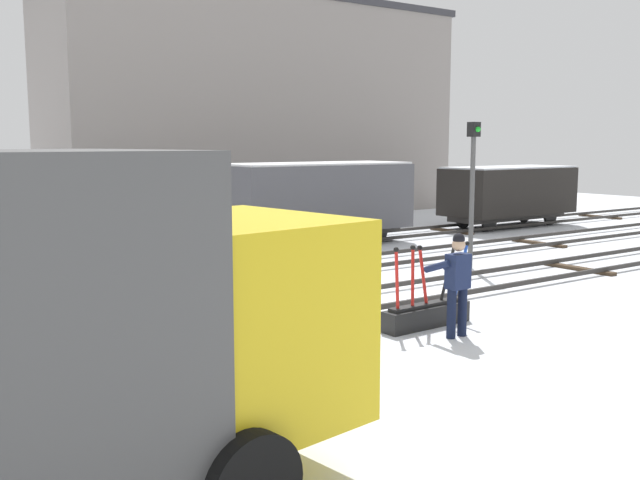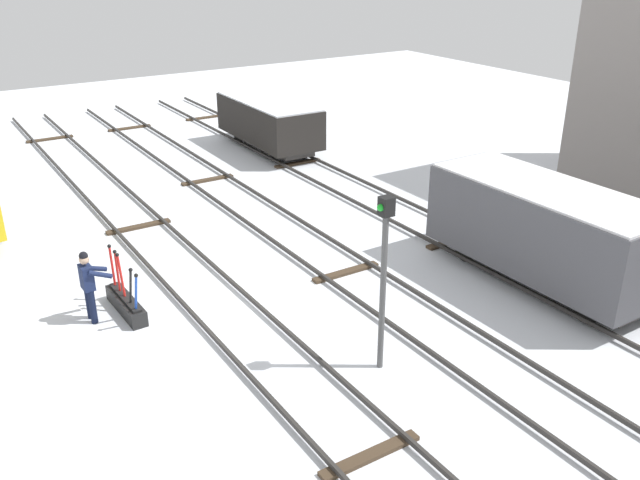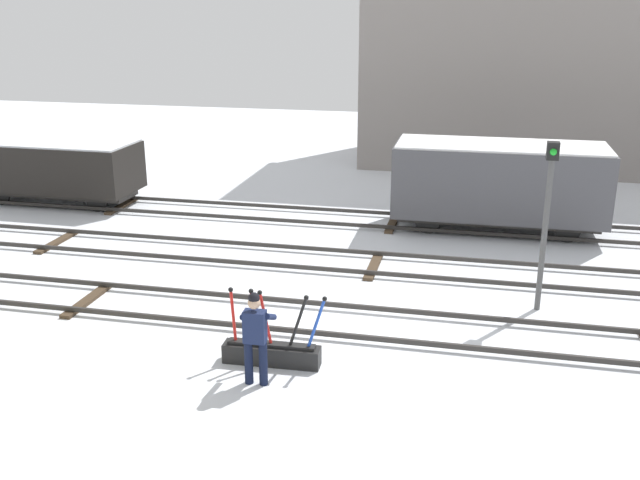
% 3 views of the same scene
% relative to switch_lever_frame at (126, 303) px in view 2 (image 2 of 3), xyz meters
% --- Properties ---
extents(ground_plane, '(60.00, 60.00, 0.00)m').
position_rel_switch_lever_frame_xyz_m(ground_plane, '(1.07, 1.89, -0.25)').
color(ground_plane, silver).
extents(track_main_line, '(44.00, 1.94, 0.18)m').
position_rel_switch_lever_frame_xyz_m(track_main_line, '(1.07, 1.89, -0.14)').
color(track_main_line, '#2D2B28').
rests_on(track_main_line, ground_plane).
extents(track_siding_near, '(44.00, 1.94, 0.18)m').
position_rel_switch_lever_frame_xyz_m(track_siding_near, '(1.07, 5.42, -0.14)').
color(track_siding_near, '#2D2B28').
rests_on(track_siding_near, ground_plane).
extents(track_siding_far, '(44.00, 1.94, 0.18)m').
position_rel_switch_lever_frame_xyz_m(track_siding_far, '(1.07, 9.19, -0.14)').
color(track_siding_far, '#2D2B28').
rests_on(track_siding_far, ground_plane).
extents(switch_lever_frame, '(1.94, 0.42, 1.45)m').
position_rel_switch_lever_frame_xyz_m(switch_lever_frame, '(0.00, 0.00, 0.00)').
color(switch_lever_frame, black).
rests_on(switch_lever_frame, ground_plane).
extents(rail_worker, '(0.55, 0.64, 1.71)m').
position_rel_switch_lever_frame_xyz_m(rail_worker, '(-0.06, -0.74, 0.71)').
color(rail_worker, '#111831').
rests_on(rail_worker, ground_plane).
extents(signal_post, '(0.24, 0.32, 3.65)m').
position_rel_switch_lever_frame_xyz_m(signal_post, '(4.91, 3.62, 2.00)').
color(signal_post, '#4C4C4C').
rests_on(signal_post, ground_plane).
extents(freight_car_back_track, '(5.40, 2.21, 2.06)m').
position_rel_switch_lever_frame_xyz_m(freight_car_back_track, '(-9.99, 9.19, 0.96)').
color(freight_car_back_track, '#2D2B28').
rests_on(freight_car_back_track, ground_plane).
extents(freight_car_near_switch, '(5.91, 2.30, 2.55)m').
position_rel_switch_lever_frame_xyz_m(freight_car_near_switch, '(4.07, 9.19, 1.20)').
color(freight_car_near_switch, '#2D2B28').
rests_on(freight_car_near_switch, ground_plane).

